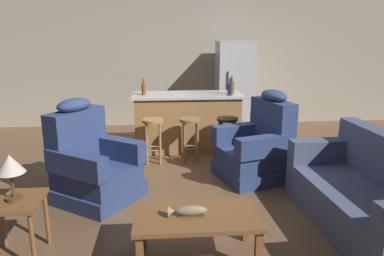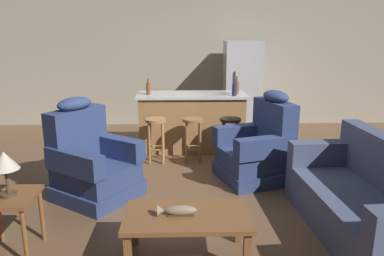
{
  "view_description": "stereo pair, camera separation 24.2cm",
  "coord_description": "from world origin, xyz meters",
  "px_view_note": "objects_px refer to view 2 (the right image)",
  "views": [
    {
      "loc": [
        -0.4,
        -4.72,
        1.98
      ],
      "look_at": [
        -0.04,
        -0.1,
        0.75
      ],
      "focal_mm": 35.0,
      "sensor_mm": 36.0,
      "label": 1
    },
    {
      "loc": [
        -0.16,
        -4.73,
        1.98
      ],
      "look_at": [
        -0.04,
        -0.1,
        0.75
      ],
      "focal_mm": 35.0,
      "sensor_mm": 36.0,
      "label": 2
    }
  ],
  "objects_px": {
    "couch": "(366,202)",
    "table_lamp": "(4,163)",
    "bar_stool_middle": "(193,132)",
    "bottle_short_amber": "(236,87)",
    "refrigerator": "(242,87)",
    "fish_figurine": "(177,211)",
    "bar_stool_right": "(230,132)",
    "coffee_table": "(187,220)",
    "bottle_wine_dark": "(148,88)",
    "bottle_tall_green": "(234,89)",
    "recliner_near_island": "(259,149)",
    "recliner_near_lamp": "(91,163)",
    "kitchen_island": "(192,122)",
    "bar_stool_left": "(156,132)",
    "end_table": "(9,206)"
  },
  "relations": [
    {
      "from": "coffee_table",
      "to": "fish_figurine",
      "type": "xyz_separation_m",
      "value": [
        -0.09,
        -0.01,
        0.1
      ]
    },
    {
      "from": "bottle_tall_green",
      "to": "bottle_wine_dark",
      "type": "relative_size",
      "value": 1.04
    },
    {
      "from": "refrigerator",
      "to": "bottle_short_amber",
      "type": "relative_size",
      "value": 5.98
    },
    {
      "from": "bar_stool_middle",
      "to": "coffee_table",
      "type": "bearing_deg",
      "value": -92.91
    },
    {
      "from": "bar_stool_middle",
      "to": "bottle_short_amber",
      "type": "distance_m",
      "value": 1.08
    },
    {
      "from": "recliner_near_island",
      "to": "bottle_short_amber",
      "type": "relative_size",
      "value": 4.07
    },
    {
      "from": "refrigerator",
      "to": "bar_stool_middle",
      "type": "bearing_deg",
      "value": -118.91
    },
    {
      "from": "recliner_near_lamp",
      "to": "bar_stool_left",
      "type": "distance_m",
      "value": 1.38
    },
    {
      "from": "bar_stool_right",
      "to": "fish_figurine",
      "type": "bearing_deg",
      "value": -107.17
    },
    {
      "from": "kitchen_island",
      "to": "bar_stool_right",
      "type": "bearing_deg",
      "value": -48.13
    },
    {
      "from": "table_lamp",
      "to": "bottle_wine_dark",
      "type": "bearing_deg",
      "value": 71.73
    },
    {
      "from": "coffee_table",
      "to": "couch",
      "type": "bearing_deg",
      "value": 11.67
    },
    {
      "from": "bottle_tall_green",
      "to": "bottle_short_amber",
      "type": "bearing_deg",
      "value": 69.19
    },
    {
      "from": "bottle_tall_green",
      "to": "end_table",
      "type": "bearing_deg",
      "value": -130.34
    },
    {
      "from": "couch",
      "to": "kitchen_island",
      "type": "height_order",
      "value": "kitchen_island"
    },
    {
      "from": "fish_figurine",
      "to": "bar_stool_right",
      "type": "xyz_separation_m",
      "value": [
        0.78,
        2.52,
        0.01
      ]
    },
    {
      "from": "recliner_near_island",
      "to": "bottle_short_amber",
      "type": "distance_m",
      "value": 1.41
    },
    {
      "from": "coffee_table",
      "to": "bottle_tall_green",
      "type": "relative_size",
      "value": 3.99
    },
    {
      "from": "bottle_wine_dark",
      "to": "recliner_near_island",
      "type": "bearing_deg",
      "value": -38.8
    },
    {
      "from": "couch",
      "to": "refrigerator",
      "type": "xyz_separation_m",
      "value": [
        -0.62,
        3.98,
        0.54
      ]
    },
    {
      "from": "coffee_table",
      "to": "table_lamp",
      "type": "distance_m",
      "value": 1.65
    },
    {
      "from": "table_lamp",
      "to": "bar_stool_right",
      "type": "distance_m",
      "value": 3.31
    },
    {
      "from": "bottle_tall_green",
      "to": "refrigerator",
      "type": "bearing_deg",
      "value": 76.23
    },
    {
      "from": "recliner_near_island",
      "to": "fish_figurine",
      "type": "bearing_deg",
      "value": 41.3
    },
    {
      "from": "coffee_table",
      "to": "bar_stool_middle",
      "type": "bearing_deg",
      "value": 87.09
    },
    {
      "from": "table_lamp",
      "to": "bottle_tall_green",
      "type": "bearing_deg",
      "value": 50.03
    },
    {
      "from": "bar_stool_left",
      "to": "bottle_short_amber",
      "type": "distance_m",
      "value": 1.52
    },
    {
      "from": "bar_stool_middle",
      "to": "bar_stool_right",
      "type": "bearing_deg",
      "value": 0.0
    },
    {
      "from": "table_lamp",
      "to": "kitchen_island",
      "type": "relative_size",
      "value": 0.23
    },
    {
      "from": "recliner_near_island",
      "to": "bottle_tall_green",
      "type": "relative_size",
      "value": 4.35
    },
    {
      "from": "fish_figurine",
      "to": "bottle_short_amber",
      "type": "height_order",
      "value": "bottle_short_amber"
    },
    {
      "from": "recliner_near_lamp",
      "to": "bottle_short_amber",
      "type": "bearing_deg",
      "value": 75.82
    },
    {
      "from": "recliner_near_island",
      "to": "kitchen_island",
      "type": "distance_m",
      "value": 1.58
    },
    {
      "from": "recliner_near_lamp",
      "to": "fish_figurine",
      "type": "bearing_deg",
      "value": -17.5
    },
    {
      "from": "fish_figurine",
      "to": "table_lamp",
      "type": "distance_m",
      "value": 1.53
    },
    {
      "from": "coffee_table",
      "to": "bar_stool_middle",
      "type": "xyz_separation_m",
      "value": [
        0.13,
        2.51,
        0.11
      ]
    },
    {
      "from": "bottle_wine_dark",
      "to": "coffee_table",
      "type": "bearing_deg",
      "value": -79.26
    },
    {
      "from": "recliner_near_lamp",
      "to": "bottle_tall_green",
      "type": "relative_size",
      "value": 4.35
    },
    {
      "from": "couch",
      "to": "fish_figurine",
      "type": "bearing_deg",
      "value": 8.23
    },
    {
      "from": "fish_figurine",
      "to": "bottle_wine_dark",
      "type": "relative_size",
      "value": 1.29
    },
    {
      "from": "recliner_near_island",
      "to": "refrigerator",
      "type": "bearing_deg",
      "value": -111.53
    },
    {
      "from": "recliner_near_island",
      "to": "bottle_wine_dark",
      "type": "distance_m",
      "value": 2.11
    },
    {
      "from": "recliner_near_island",
      "to": "end_table",
      "type": "height_order",
      "value": "recliner_near_island"
    },
    {
      "from": "table_lamp",
      "to": "bar_stool_middle",
      "type": "xyz_separation_m",
      "value": [
        1.69,
        2.39,
        -0.4
      ]
    },
    {
      "from": "kitchen_island",
      "to": "bottle_short_amber",
      "type": "bearing_deg",
      "value": -5.7
    },
    {
      "from": "couch",
      "to": "end_table",
      "type": "height_order",
      "value": "couch"
    },
    {
      "from": "table_lamp",
      "to": "bottle_short_amber",
      "type": "distance_m",
      "value": 3.81
    },
    {
      "from": "couch",
      "to": "table_lamp",
      "type": "distance_m",
      "value": 3.37
    },
    {
      "from": "fish_figurine",
      "to": "bar_stool_middle",
      "type": "xyz_separation_m",
      "value": [
        0.22,
        2.52,
        0.01
      ]
    },
    {
      "from": "fish_figurine",
      "to": "refrigerator",
      "type": "distance_m",
      "value": 4.54
    }
  ]
}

